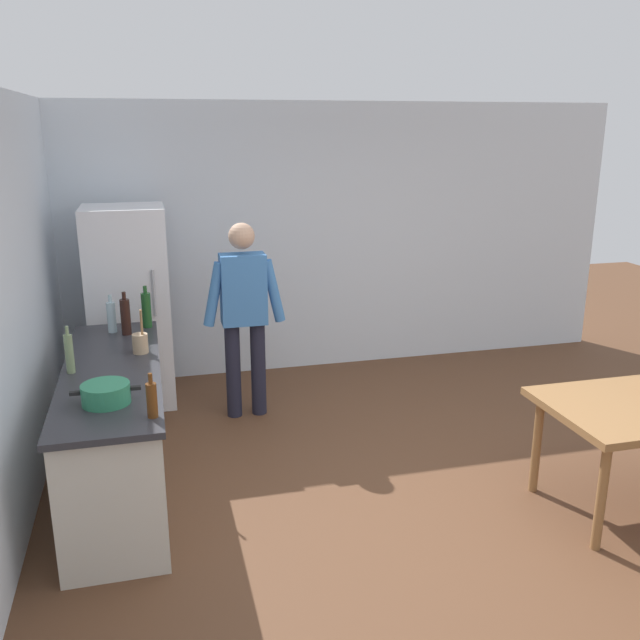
# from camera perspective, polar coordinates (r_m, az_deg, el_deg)

# --- Properties ---
(ground_plane) EXTENTS (14.00, 14.00, 0.00)m
(ground_plane) POSITION_cam_1_polar(r_m,az_deg,el_deg) (4.75, 9.22, -15.48)
(ground_plane) COLOR brown
(wall_back) EXTENTS (6.40, 0.12, 2.70)m
(wall_back) POSITION_cam_1_polar(r_m,az_deg,el_deg) (6.98, -0.11, 6.88)
(wall_back) COLOR silver
(wall_back) RESTS_ON ground_plane
(kitchen_counter) EXTENTS (0.64, 2.20, 0.90)m
(kitchen_counter) POSITION_cam_1_polar(r_m,az_deg,el_deg) (4.92, -16.78, -8.83)
(kitchen_counter) COLOR beige
(kitchen_counter) RESTS_ON ground_plane
(refrigerator) EXTENTS (0.70, 0.67, 1.80)m
(refrigerator) POSITION_cam_1_polar(r_m,az_deg,el_deg) (6.28, -15.75, 1.02)
(refrigerator) COLOR white
(refrigerator) RESTS_ON ground_plane
(person) EXTENTS (0.70, 0.22, 1.70)m
(person) POSITION_cam_1_polar(r_m,az_deg,el_deg) (5.77, -6.43, 1.03)
(person) COLOR #1E1E2D
(person) RESTS_ON ground_plane
(cooking_pot) EXTENTS (0.40, 0.28, 0.12)m
(cooking_pot) POSITION_cam_1_polar(r_m,az_deg,el_deg) (4.16, -17.61, -5.94)
(cooking_pot) COLOR #2D845B
(cooking_pot) RESTS_ON kitchen_counter
(utensil_jar) EXTENTS (0.11, 0.11, 0.32)m
(utensil_jar) POSITION_cam_1_polar(r_m,az_deg,el_deg) (4.99, -14.91, -1.83)
(utensil_jar) COLOR tan
(utensil_jar) RESTS_ON kitchen_counter
(bottle_wine_dark) EXTENTS (0.08, 0.08, 0.34)m
(bottle_wine_dark) POSITION_cam_1_polar(r_m,az_deg,el_deg) (5.44, -16.07, 0.30)
(bottle_wine_dark) COLOR black
(bottle_wine_dark) RESTS_ON kitchen_counter
(bottle_water_clear) EXTENTS (0.07, 0.07, 0.30)m
(bottle_water_clear) POSITION_cam_1_polar(r_m,az_deg,el_deg) (5.54, -17.17, 0.28)
(bottle_water_clear) COLOR silver
(bottle_water_clear) RESTS_ON kitchen_counter
(bottle_wine_green) EXTENTS (0.08, 0.08, 0.34)m
(bottle_wine_green) POSITION_cam_1_polar(r_m,az_deg,el_deg) (5.60, -14.42, 0.86)
(bottle_wine_green) COLOR #1E5123
(bottle_wine_green) RESTS_ON kitchen_counter
(bottle_beer_brown) EXTENTS (0.06, 0.06, 0.26)m
(bottle_beer_brown) POSITION_cam_1_polar(r_m,az_deg,el_deg) (3.88, -13.99, -6.52)
(bottle_beer_brown) COLOR #5B3314
(bottle_beer_brown) RESTS_ON kitchen_counter
(bottle_vinegar_tall) EXTENTS (0.06, 0.06, 0.32)m
(bottle_vinegar_tall) POSITION_cam_1_polar(r_m,az_deg,el_deg) (4.72, -20.38, -2.63)
(bottle_vinegar_tall) COLOR gray
(bottle_vinegar_tall) RESTS_ON kitchen_counter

